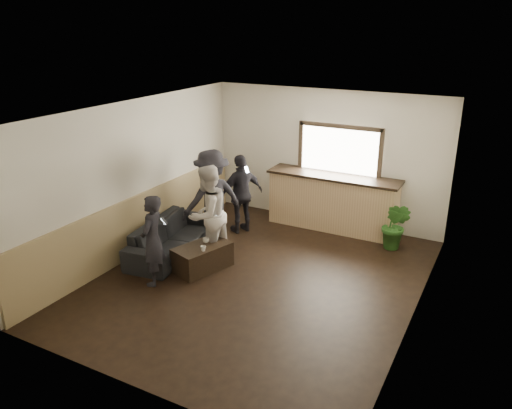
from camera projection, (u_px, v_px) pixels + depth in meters
The scene contains 12 objects.
ground at pixel (259, 279), 8.34m from camera, with size 5.00×6.00×0.01m, color black.
room_shell at pixel (219, 190), 8.16m from camera, with size 5.01×6.01×2.80m.
bar_counter at pixel (333, 199), 10.22m from camera, with size 2.70×0.68×2.13m.
sofa at pixel (172, 237), 9.21m from camera, with size 2.11×0.83×0.62m, color black.
coffee_table at pixel (202, 257), 8.63m from camera, with size 0.54×0.98×0.44m, color black.
cup_a at pixel (206, 240), 8.66m from camera, with size 0.11×0.11×0.09m, color silver.
cup_b at pixel (203, 248), 8.35m from camera, with size 0.09×0.09×0.09m, color silver.
potted_plant at pixel (396, 226), 9.29m from camera, with size 0.52×0.42×0.95m, color #2D6623.
person_a at pixel (153, 240), 7.98m from camera, with size 0.51×0.63×1.51m.
person_b at pixel (208, 214), 8.72m from camera, with size 0.78×0.94×1.76m.
person_c at pixel (212, 198), 9.39m from camera, with size 1.20×1.38×1.86m.
person_d at pixel (242, 194), 9.99m from camera, with size 0.82×1.01×1.61m.
Camera 1 is at (3.43, -6.55, 4.05)m, focal length 35.00 mm.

